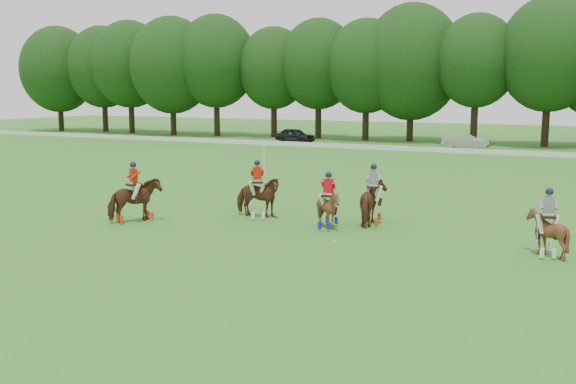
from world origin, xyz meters
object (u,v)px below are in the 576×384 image
at_px(polo_red_c, 328,208).
at_px(polo_stripe_b, 547,232).
at_px(polo_ball, 334,242).
at_px(polo_red_a, 134,200).
at_px(polo_red_b, 257,197).
at_px(car_mid, 465,141).
at_px(car_left, 295,135).
at_px(polo_stripe_a, 373,202).

xyz_separation_m(polo_red_c, polo_stripe_b, (7.99, -0.76, 0.00)).
bearing_deg(polo_ball, polo_red_a, -178.86).
bearing_deg(polo_red_c, polo_red_b, 169.30).
height_order(car_mid, polo_red_a, polo_red_a).
height_order(polo_red_a, polo_ball, polo_red_a).
relative_size(car_left, polo_red_b, 1.46).
distance_m(car_left, polo_stripe_a, 41.97).
xyz_separation_m(car_left, polo_red_c, (19.60, -37.80, 0.05)).
xyz_separation_m(car_left, polo_stripe_a, (20.93, -36.38, 0.17)).
bearing_deg(polo_stripe_a, polo_red_c, -133.35).
bearing_deg(polo_red_b, polo_red_a, -142.87).
bearing_deg(car_mid, polo_red_c, -172.18).
distance_m(polo_red_a, polo_ball, 8.75).
height_order(car_left, polo_ball, car_left).
distance_m(polo_red_b, polo_stripe_a, 4.91).
distance_m(car_left, polo_red_c, 42.57).
bearing_deg(car_left, polo_stripe_a, -140.68).
distance_m(polo_red_c, polo_stripe_a, 1.95).
distance_m(car_left, polo_red_b, 40.46).
height_order(polo_red_c, polo_ball, polo_red_c).
xyz_separation_m(polo_red_a, polo_red_c, (7.55, 2.39, -0.12)).
relative_size(polo_red_b, polo_stripe_a, 1.21).
relative_size(car_left, polo_red_a, 1.76).
distance_m(car_mid, polo_red_a, 40.55).
bearing_deg(car_mid, polo_stripe_a, -169.97).
distance_m(car_mid, polo_ball, 40.15).
bearing_deg(polo_red_a, polo_ball, 1.14).
distance_m(car_left, polo_red_a, 41.95).
bearing_deg(polo_ball, car_left, 117.41).
bearing_deg(polo_red_a, polo_stripe_b, 5.98).
distance_m(car_mid, polo_stripe_b, 39.85).
xyz_separation_m(polo_stripe_a, polo_ball, (-0.18, -3.63, -0.86)).
bearing_deg(polo_red_a, polo_stripe_a, 23.17).
bearing_deg(polo_red_a, polo_red_c, 17.55).
bearing_deg(polo_red_b, polo_stripe_b, -7.05).
bearing_deg(car_mid, polo_red_b, -177.55).
distance_m(polo_red_b, polo_ball, 5.55).
distance_m(car_mid, polo_red_c, 37.85).
xyz_separation_m(car_left, polo_stripe_b, (27.59, -38.55, 0.05)).
xyz_separation_m(polo_stripe_b, polo_ball, (-6.84, -1.46, -0.75)).
bearing_deg(polo_red_a, car_mid, 82.27).
xyz_separation_m(car_mid, polo_red_c, (2.09, -37.80, 0.11)).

